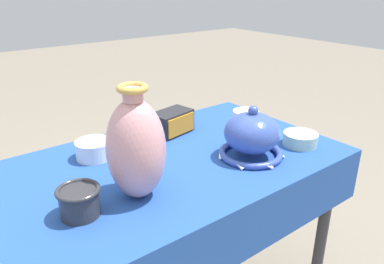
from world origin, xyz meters
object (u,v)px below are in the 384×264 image
(bowl_shallow_teal, at_px, (126,132))
(pot_squat_porcelain, at_px, (94,149))
(pot_squat_ivory, at_px, (246,118))
(cup_wide_charcoal, at_px, (79,201))
(mosaic_tile_box, at_px, (172,122))
(pot_squat_celadon, at_px, (300,139))
(vase_tall_bulbous, at_px, (136,148))
(vase_dome_bell, at_px, (252,136))

(bowl_shallow_teal, height_order, pot_squat_porcelain, same)
(pot_squat_ivory, height_order, cup_wide_charcoal, cup_wide_charcoal)
(mosaic_tile_box, distance_m, cup_wide_charcoal, 0.59)
(mosaic_tile_box, distance_m, pot_squat_celadon, 0.49)
(pot_squat_porcelain, bearing_deg, vase_tall_bulbous, -90.08)
(vase_tall_bulbous, relative_size, cup_wide_charcoal, 2.84)
(vase_tall_bulbous, relative_size, bowl_shallow_teal, 2.80)
(vase_tall_bulbous, relative_size, mosaic_tile_box, 1.84)
(vase_tall_bulbous, height_order, vase_dome_bell, vase_tall_bulbous)
(bowl_shallow_teal, bearing_deg, vase_dome_bell, -54.92)
(pot_squat_ivory, bearing_deg, vase_dome_bell, -131.59)
(vase_dome_bell, distance_m, bowl_shallow_teal, 0.47)
(vase_dome_bell, bearing_deg, mosaic_tile_box, 105.15)
(vase_dome_bell, xyz_separation_m, bowl_shallow_teal, (-0.27, 0.38, -0.04))
(vase_tall_bulbous, bearing_deg, vase_dome_bell, -2.31)
(bowl_shallow_teal, distance_m, cup_wide_charcoal, 0.48)
(mosaic_tile_box, height_order, cup_wide_charcoal, mosaic_tile_box)
(vase_tall_bulbous, relative_size, pot_squat_porcelain, 2.63)
(mosaic_tile_box, bearing_deg, pot_squat_ivory, -34.43)
(mosaic_tile_box, xyz_separation_m, pot_squat_celadon, (0.30, -0.38, -0.02))
(mosaic_tile_box, bearing_deg, pot_squat_celadon, -62.42)
(vase_dome_bell, height_order, pot_squat_porcelain, vase_dome_bell)
(vase_tall_bulbous, height_order, cup_wide_charcoal, vase_tall_bulbous)
(vase_dome_bell, height_order, pot_squat_ivory, vase_dome_bell)
(pot_squat_ivory, distance_m, bowl_shallow_teal, 0.49)
(bowl_shallow_teal, relative_size, pot_squat_porcelain, 0.94)
(vase_dome_bell, bearing_deg, vase_tall_bulbous, 177.69)
(vase_tall_bulbous, distance_m, pot_squat_ivory, 0.66)
(vase_dome_bell, bearing_deg, pot_squat_porcelain, 143.49)
(mosaic_tile_box, xyz_separation_m, cup_wide_charcoal, (-0.50, -0.31, -0.00))
(cup_wide_charcoal, bearing_deg, pot_squat_celadon, -4.90)
(pot_squat_ivory, bearing_deg, bowl_shallow_teal, 159.70)
(pot_squat_ivory, distance_m, cup_wide_charcoal, 0.81)
(vase_tall_bulbous, relative_size, vase_dome_bell, 1.39)
(vase_dome_bell, distance_m, pot_squat_porcelain, 0.53)
(vase_dome_bell, distance_m, pot_squat_ivory, 0.29)
(vase_tall_bulbous, bearing_deg, bowl_shallow_teal, 66.77)
(pot_squat_celadon, height_order, pot_squat_porcelain, pot_squat_porcelain)
(pot_squat_celadon, xyz_separation_m, cup_wide_charcoal, (-0.81, 0.07, 0.02))
(mosaic_tile_box, xyz_separation_m, bowl_shallow_teal, (-0.18, 0.05, -0.01))
(vase_tall_bulbous, relative_size, pot_squat_ivory, 3.03)
(vase_dome_bell, bearing_deg, pot_squat_ivory, 48.41)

